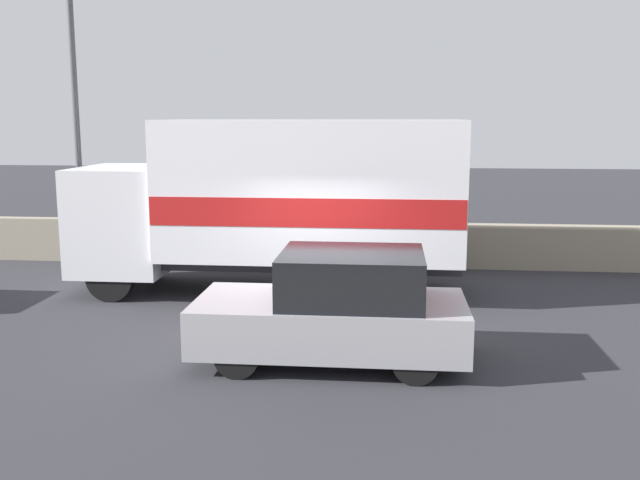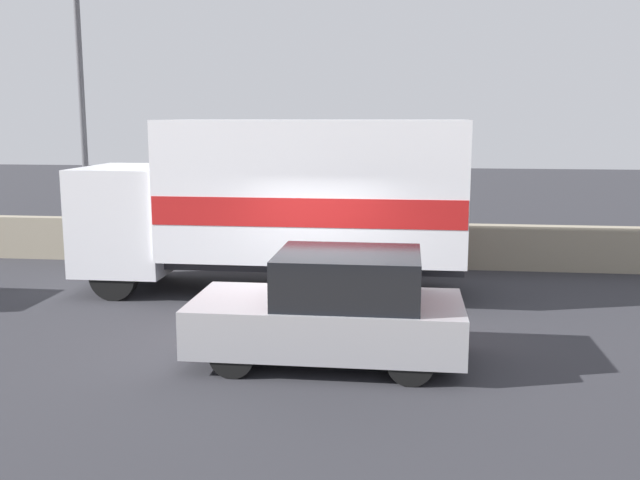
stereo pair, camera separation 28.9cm
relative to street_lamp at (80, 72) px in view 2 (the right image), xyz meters
The scene contains 5 objects.
ground_plane 8.77m from the street_lamp, 39.02° to the right, with size 80.00×80.00×0.00m, color #2D2D33.
stone_wall_backdrop 7.16m from the street_lamp, 10.27° to the left, with size 60.00×0.35×1.05m.
street_lamp is the anchor object (origin of this frame).
box_truck 5.89m from the street_lamp, 19.07° to the right, with size 7.66×2.61×3.48m.
car_hatchback 9.39m from the street_lamp, 42.22° to the right, with size 3.90×1.86×1.62m.
Camera 2 is at (1.56, -10.99, 3.52)m, focal length 40.00 mm.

